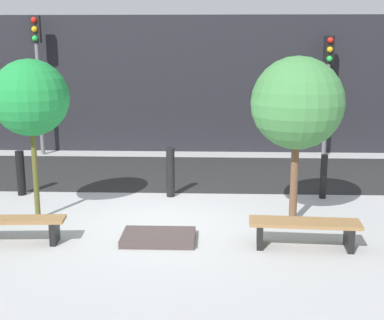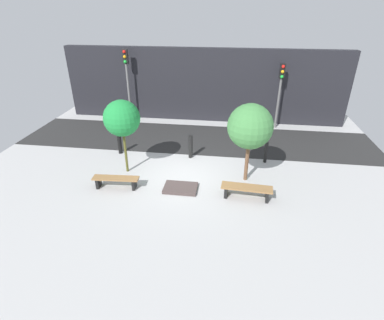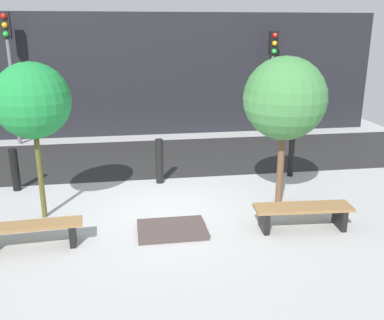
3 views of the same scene
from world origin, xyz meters
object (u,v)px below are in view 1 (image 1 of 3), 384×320
object	(u,v)px
bench_left	(13,225)
bench_right	(304,228)
bollard_far_left	(21,173)
bollard_center	(324,177)
tree_behind_left_bench	(30,98)
traffic_light_west	(37,61)
traffic_light_mid_west	(328,74)
planter_bed	(159,237)
bollard_left	(170,172)
tree_behind_right_bench	(297,104)

from	to	relation	value
bench_left	bench_right	size ratio (longest dim) A/B	0.96
bench_left	bollard_far_left	distance (m)	3.05
bench_right	bollard_far_left	distance (m)	6.49
bollard_far_left	bollard_center	bearing A→B (deg)	0.00
bench_left	tree_behind_left_bench	xyz separation A→B (m)	(0.00, 1.29, 2.01)
traffic_light_west	traffic_light_mid_west	size ratio (longest dim) A/B	1.16
traffic_light_mid_west	planter_bed	bearing A→B (deg)	-120.90
bench_left	bollard_far_left	size ratio (longest dim) A/B	1.77
planter_bed	bollard_far_left	distance (m)	4.33
bollard_far_left	bollard_left	size ratio (longest dim) A/B	0.91
tree_behind_right_bench	bollard_far_left	bearing A→B (deg)	164.29
tree_behind_right_bench	traffic_light_west	size ratio (longest dim) A/B	0.76
planter_bed	bollard_center	distance (m)	4.33
tree_behind_left_bench	tree_behind_right_bench	distance (m)	4.90
bollard_left	bench_right	bearing A→B (deg)	-49.95
tree_behind_right_bench	bollard_far_left	size ratio (longest dim) A/B	3.12
bench_left	tree_behind_left_bench	bearing A→B (deg)	86.32
bench_left	tree_behind_left_bench	size ratio (longest dim) A/B	0.58
bench_left	traffic_light_mid_west	bearing A→B (deg)	43.76
planter_bed	traffic_light_mid_west	size ratio (longest dim) A/B	0.36
bollard_far_left	bollard_center	world-z (taller)	bollard_far_left
bench_right	bollard_center	world-z (taller)	bollard_center
planter_bed	tree_behind_left_bench	size ratio (longest dim) A/B	0.41
traffic_light_mid_west	bollard_center	bearing A→B (deg)	-101.61
traffic_light_west	bollard_far_left	bearing A→B (deg)	-78.39
planter_bed	traffic_light_mid_west	xyz separation A→B (m)	(4.24, 7.09, 2.38)
bollard_far_left	tree_behind_right_bench	bearing A→B (deg)	-15.71
bench_right	bench_left	bearing A→B (deg)	-176.32
tree_behind_right_bench	traffic_light_mid_west	xyz separation A→B (m)	(1.79, 6.00, 0.19)
bench_right	bollard_left	distance (m)	3.82
tree_behind_left_bench	traffic_light_mid_west	xyz separation A→B (m)	(6.69, 6.00, 0.11)
bollard_left	bollard_center	bearing A→B (deg)	0.00
bench_left	traffic_light_west	distance (m)	7.91
tree_behind_left_bench	bollard_center	world-z (taller)	tree_behind_left_bench
tree_behind_left_bench	bollard_left	xyz separation A→B (m)	(2.45, 1.63, -1.79)
bollard_left	traffic_light_mid_west	bearing A→B (deg)	45.87
bench_right	traffic_light_mid_west	world-z (taller)	traffic_light_mid_west
bench_right	bollard_far_left	xyz separation A→B (m)	(-5.79, 2.92, 0.17)
traffic_light_west	tree_behind_left_bench	bearing A→B (deg)	-73.39
bench_left	bollard_left	xyz separation A→B (m)	(2.45, 2.92, 0.23)
bollard_left	bollard_center	distance (m)	3.34
bollard_center	bollard_left	bearing A→B (deg)	180.00
bench_right	bollard_left	xyz separation A→B (m)	(-2.45, 2.92, 0.22)
bollard_left	bench_left	bearing A→B (deg)	-130.05
bollard_far_left	traffic_light_west	xyz separation A→B (m)	(-0.90, 4.37, 2.31)
bollard_far_left	tree_behind_left_bench	bearing A→B (deg)	-61.28
bench_right	traffic_light_mid_west	xyz separation A→B (m)	(1.79, 7.29, 2.11)
traffic_light_west	bench_right	bearing A→B (deg)	-47.44
planter_bed	tree_behind_right_bench	xyz separation A→B (m)	(2.45, 1.09, 2.20)
bollard_left	tree_behind_left_bench	bearing A→B (deg)	-146.37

